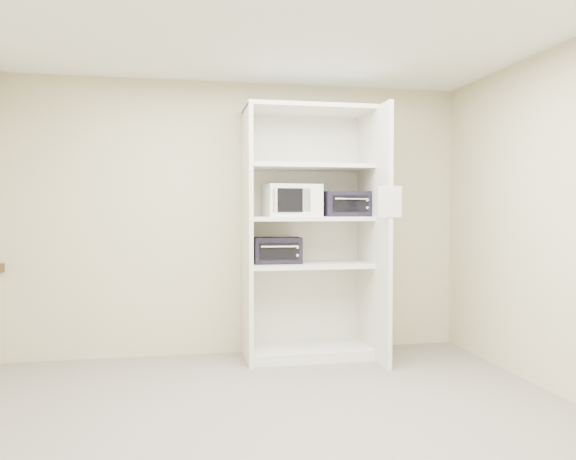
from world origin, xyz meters
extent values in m
cube|color=slate|center=(0.00, 0.00, 0.00)|extent=(4.50, 4.00, 0.01)
cube|color=white|center=(0.00, 0.00, 2.70)|extent=(4.50, 4.00, 0.01)
cube|color=#C1B88E|center=(0.00, 2.00, 1.35)|extent=(4.50, 0.02, 2.70)
cube|color=#C1B88E|center=(0.00, -2.00, 1.35)|extent=(4.50, 0.02, 2.70)
cube|color=silver|center=(0.02, 1.68, 1.20)|extent=(0.04, 0.60, 2.40)
cube|color=silver|center=(1.22, 1.53, 1.20)|extent=(0.04, 0.90, 2.40)
cube|color=silver|center=(0.62, 1.99, 1.20)|extent=(1.24, 0.02, 2.40)
cube|color=silver|center=(0.62, 1.70, 0.05)|extent=(1.16, 0.56, 0.10)
cube|color=silver|center=(0.62, 1.70, 0.90)|extent=(1.16, 0.56, 0.04)
cube|color=silver|center=(0.62, 1.70, 1.35)|extent=(1.16, 0.56, 0.04)
cube|color=silver|center=(0.62, 1.70, 1.85)|extent=(1.16, 0.56, 0.04)
cube|color=silver|center=(0.62, 1.70, 2.40)|extent=(1.24, 0.60, 0.04)
cube|color=white|center=(0.46, 1.74, 1.53)|extent=(0.54, 0.42, 0.31)
cube|color=black|center=(0.97, 1.66, 1.49)|extent=(0.44, 0.34, 0.24)
cube|color=black|center=(0.31, 1.74, 1.04)|extent=(0.46, 0.36, 0.25)
cube|color=white|center=(1.21, 1.07, 1.51)|extent=(0.21, 0.01, 0.27)
camera|label=1|loc=(-0.60, -3.60, 1.43)|focal=35.00mm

